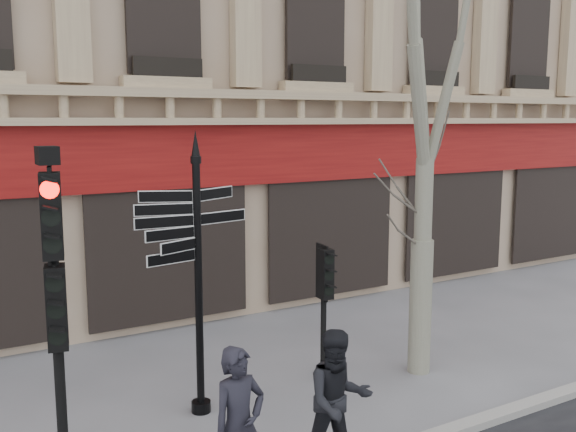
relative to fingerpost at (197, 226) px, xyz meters
name	(u,v)px	position (x,y,z in m)	size (l,w,h in m)	color
ground	(292,425)	(0.96, -1.05, -2.82)	(80.00, 80.00, 0.00)	#59595D
fingerpost	(197,226)	(0.00, 0.00, 0.00)	(1.76, 1.76, 4.20)	black
traffic_signal_main	(54,273)	(-2.12, -0.73, -0.27)	(0.50, 0.40, 4.04)	black
traffic_signal_secondary	(324,288)	(2.33, 0.21, -1.27)	(0.40, 0.30, 2.22)	black
pedestrian_a	(239,426)	(-0.51, -2.35, -1.90)	(0.67, 0.44, 1.84)	black
pedestrian_b	(338,401)	(0.85, -2.35, -1.92)	(0.88, 0.68, 1.81)	black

